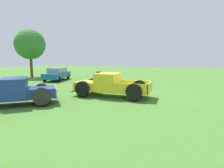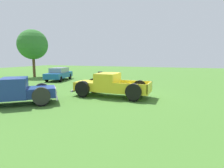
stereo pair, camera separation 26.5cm
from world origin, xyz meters
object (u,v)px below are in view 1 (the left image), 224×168
pickup_truck_behind_left (16,92)px  trash_can (98,75)px  pickup_truck_foreground (107,85)px  oak_tree_east (30,45)px  sedan_distant_a (57,74)px

pickup_truck_behind_left → trash_can: bearing=3.1°
pickup_truck_foreground → oak_tree_east: oak_tree_east is taller
pickup_truck_behind_left → oak_tree_east: 16.72m
pickup_truck_foreground → sedan_distant_a: 11.15m
trash_can → oak_tree_east: (-0.87, 9.66, 3.96)m
oak_tree_east → trash_can: bearing=-84.9°
sedan_distant_a → trash_can: 4.99m
pickup_truck_behind_left → sedan_distant_a: pickup_truck_behind_left is taller
pickup_truck_foreground → oak_tree_east: size_ratio=0.84×
pickup_truck_behind_left → trash_can: size_ratio=5.41×
pickup_truck_behind_left → sedan_distant_a: (10.74, 4.92, 0.03)m
pickup_truck_foreground → pickup_truck_behind_left: (-4.07, 4.02, -0.03)m
pickup_truck_foreground → pickup_truck_behind_left: pickup_truck_foreground is taller
trash_can → oak_tree_east: oak_tree_east is taller
pickup_truck_foreground → trash_can: (9.37, 4.75, -0.31)m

